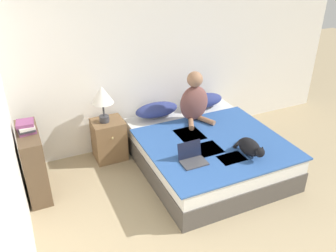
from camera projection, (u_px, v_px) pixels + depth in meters
wall_back at (173, 55)px, 5.08m from camera, size 5.55×0.05×2.55m
wall_side at (8, 161)px, 2.73m from camera, size 0.05×4.73×2.55m
bed at (207, 152)px, 4.74m from camera, size 1.74×1.95×0.49m
pillow_near at (157, 110)px, 5.08m from camera, size 0.64×0.29×0.20m
pillow_far at (203, 101)px, 5.36m from camera, size 0.64×0.29×0.20m
person_sitting at (194, 100)px, 4.89m from camera, size 0.42×0.41×0.71m
cat_tabby at (250, 147)px, 4.19m from camera, size 0.21×0.52×0.20m
laptop_open at (192, 158)px, 4.09m from camera, size 0.29×0.25×0.22m
nightstand at (109, 139)px, 4.94m from camera, size 0.43×0.40×0.58m
table_lamp at (102, 96)px, 4.61m from camera, size 0.29×0.29×0.51m
bookshelf at (34, 163)px, 4.21m from camera, size 0.24×0.73×0.84m
book_stack_top at (26, 127)px, 3.98m from camera, size 0.21×0.24×0.13m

